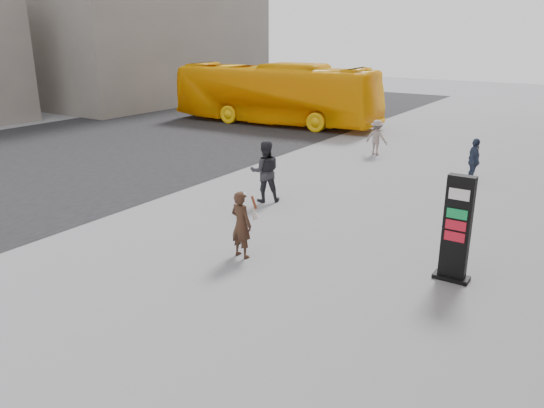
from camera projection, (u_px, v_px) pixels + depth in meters
The scene contains 9 objects.
ground at pixel (257, 249), 13.05m from camera, with size 100.00×100.00×0.00m, color #9E9EA3.
road at pixel (84, 150), 23.82m from camera, with size 16.00×60.00×0.01m, color black.
bg_building_far at pixel (147, 32), 39.91m from camera, with size 10.00×18.00×10.00m, color gray.
info_pylon at pixel (457, 229), 11.10m from camera, with size 0.74×0.37×2.32m.
woman at pixel (241, 224), 12.37m from camera, with size 0.66×0.62×1.62m.
bus at pixel (275, 94), 30.09m from camera, with size 2.85×12.17×3.39m, color #FCB306.
pedestrian_a at pixel (265, 171), 16.43m from camera, with size 0.93×0.73×1.92m, color #292A2E.
pedestrian_b at pixel (377, 138), 22.70m from camera, with size 0.98×0.56×1.51m, color gray.
pedestrian_c at pixel (474, 161), 18.47m from camera, with size 0.93×0.39×1.59m, color #2F3B54.
Camera 1 is at (6.95, -9.86, 5.12)m, focal length 35.00 mm.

